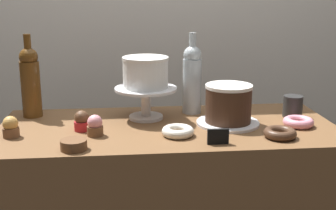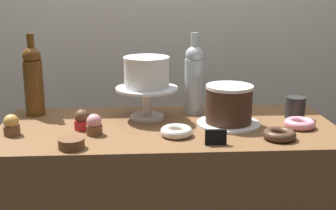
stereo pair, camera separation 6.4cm
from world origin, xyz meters
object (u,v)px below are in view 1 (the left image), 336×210
at_px(wine_bottle_clear, 192,78).
at_px(donut_pink, 298,122).
at_px(cupcake_strawberry, 95,126).
at_px(chocolate_round_cake, 228,103).
at_px(cookie_stack, 74,145).
at_px(cupcake_caramel, 11,127).
at_px(price_sign_chalkboard, 218,137).
at_px(wine_bottle_amber, 30,81).
at_px(cake_stand_pedestal, 146,97).
at_px(white_layer_cake, 146,72).
at_px(cupcake_chocolate, 82,121).
at_px(donut_chocolate, 280,133).
at_px(coffee_cup_ceramic, 293,106).
at_px(donut_sugar, 178,131).

relative_size(wine_bottle_clear, donut_pink, 2.91).
bearing_deg(cupcake_strawberry, wine_bottle_clear, 34.43).
xyz_separation_m(chocolate_round_cake, cookie_stack, (-0.55, -0.22, -0.06)).
xyz_separation_m(cupcake_caramel, price_sign_chalkboard, (0.69, -0.14, -0.01)).
bearing_deg(wine_bottle_amber, cake_stand_pedestal, -9.65).
bearing_deg(white_layer_cake, cupcake_chocolate, -151.31).
distance_m(wine_bottle_clear, cupcake_caramel, 0.71).
height_order(cupcake_caramel, price_sign_chalkboard, cupcake_caramel).
distance_m(cupcake_caramel, cupcake_strawberry, 0.29).
height_order(chocolate_round_cake, cupcake_caramel, chocolate_round_cake).
relative_size(white_layer_cake, cookie_stack, 2.09).
height_order(white_layer_cake, cupcake_caramel, white_layer_cake).
distance_m(donut_chocolate, cookie_stack, 0.69).
bearing_deg(cupcake_chocolate, cake_stand_pedestal, 28.69).
height_order(white_layer_cake, price_sign_chalkboard, white_layer_cake).
bearing_deg(wine_bottle_clear, wine_bottle_amber, 179.23).
distance_m(white_layer_cake, cookie_stack, 0.44).
relative_size(chocolate_round_cake, cupcake_caramel, 2.34).
bearing_deg(cupcake_strawberry, cupcake_caramel, 177.47).
xyz_separation_m(wine_bottle_amber, cupcake_strawberry, (0.26, -0.27, -0.11)).
distance_m(cake_stand_pedestal, coffee_cup_ceramic, 0.58).
bearing_deg(wine_bottle_clear, cupcake_chocolate, -155.26).
distance_m(cake_stand_pedestal, donut_chocolate, 0.53).
xyz_separation_m(cake_stand_pedestal, chocolate_round_cake, (0.30, -0.11, -0.00)).
xyz_separation_m(cupcake_caramel, cookie_stack, (0.23, -0.15, -0.02)).
distance_m(cake_stand_pedestal, price_sign_chalkboard, 0.39).
distance_m(cupcake_caramel, donut_chocolate, 0.92).
height_order(white_layer_cake, cupcake_strawberry, white_layer_cake).
xyz_separation_m(donut_sugar, donut_pink, (0.46, 0.06, 0.00)).
relative_size(chocolate_round_cake, donut_sugar, 1.55).
relative_size(cupcake_caramel, donut_chocolate, 0.66).
xyz_separation_m(wine_bottle_amber, donut_sugar, (0.54, -0.30, -0.13)).
bearing_deg(price_sign_chalkboard, chocolate_round_cake, 68.81).
distance_m(wine_bottle_amber, coffee_cup_ceramic, 1.03).
xyz_separation_m(wine_bottle_amber, cupcake_caramel, (-0.03, -0.25, -0.11)).
bearing_deg(cookie_stack, price_sign_chalkboard, 0.61).
bearing_deg(donut_pink, chocolate_round_cake, 168.54).
distance_m(wine_bottle_clear, cupcake_strawberry, 0.47).
height_order(cupcake_strawberry, donut_chocolate, cupcake_strawberry).
xyz_separation_m(cupcake_caramel, cupcake_chocolate, (0.24, 0.05, 0.00)).
relative_size(chocolate_round_cake, coffee_cup_ceramic, 2.04).
distance_m(wine_bottle_amber, donut_pink, 1.03).
distance_m(chocolate_round_cake, coffee_cup_ceramic, 0.29).
bearing_deg(donut_sugar, cupcake_chocolate, 164.54).
distance_m(donut_sugar, coffee_cup_ceramic, 0.52).
relative_size(donut_pink, price_sign_chalkboard, 1.60).
bearing_deg(donut_pink, wine_bottle_amber, 166.91).
bearing_deg(price_sign_chalkboard, donut_pink, 25.81).
bearing_deg(cupcake_chocolate, donut_sugar, -15.46).
bearing_deg(white_layer_cake, chocolate_round_cake, -19.29).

